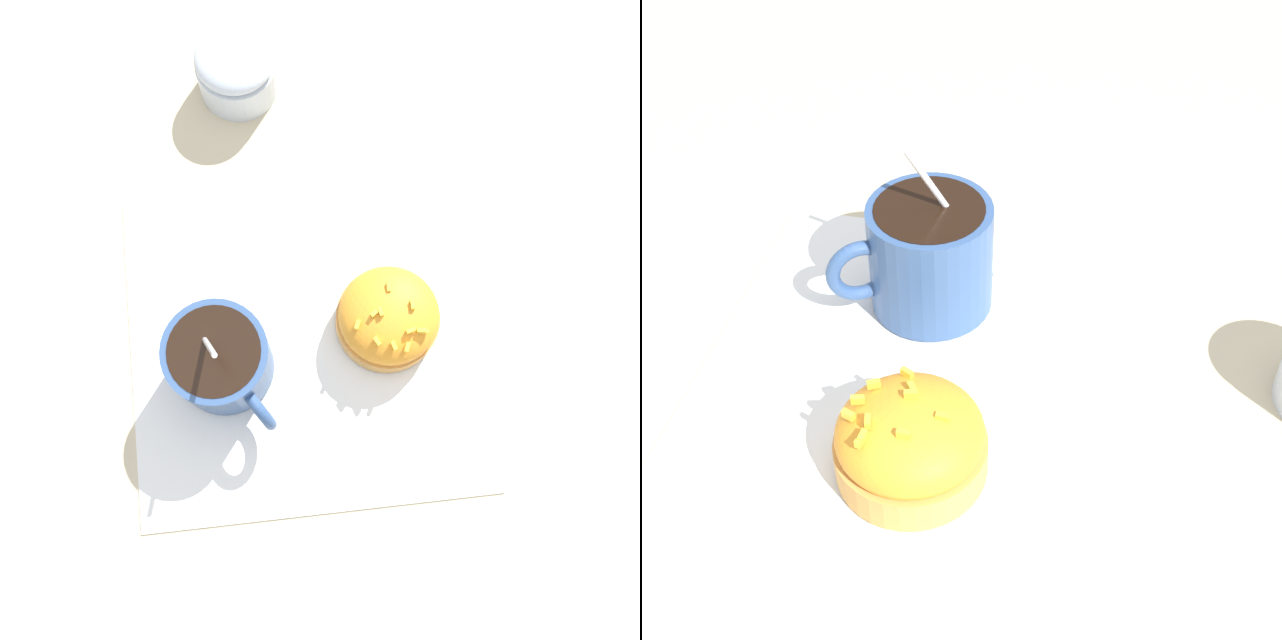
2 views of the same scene
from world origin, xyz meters
The scene contains 5 objects.
ground_plane centered at (0.00, 0.00, 0.00)m, with size 3.00×3.00×0.00m, color #C6B793.
paper_napkin centered at (0.00, 0.00, 0.00)m, with size 0.31×0.31×0.00m.
coffee_cup centered at (0.07, 0.01, 0.04)m, with size 0.08×0.10×0.12m.
frosted_pastry centered at (-0.07, 0.00, 0.03)m, with size 0.08×0.08×0.05m.
sugar_bowl centered at (0.01, -0.24, 0.03)m, with size 0.07×0.07×0.06m.
Camera 1 is at (0.01, 0.12, 0.60)m, focal length 42.00 mm.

